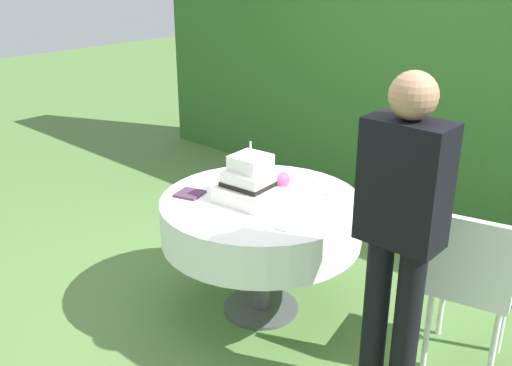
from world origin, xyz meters
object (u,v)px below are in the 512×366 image
object	(u,v)px
serving_plate_near	(288,226)
napkin_stack	(190,194)
standing_person	(400,226)
garden_chair	(471,277)
serving_plate_left	(335,193)
cake_table	(261,219)
serving_plate_right	(324,182)
wedding_cake	(252,183)
serving_plate_far	(330,203)

from	to	relation	value
serving_plate_near	napkin_stack	world-z (taller)	napkin_stack
standing_person	garden_chair	bearing A→B (deg)	69.58
serving_plate_near	serving_plate_left	xyz separation A→B (m)	(-0.07, 0.51, 0.00)
napkin_stack	standing_person	world-z (taller)	standing_person
cake_table	garden_chair	bearing A→B (deg)	15.30
serving_plate_left	serving_plate_right	size ratio (longest dim) A/B	0.85
wedding_cake	serving_plate_right	xyz separation A→B (m)	(0.15, 0.48, -0.10)
wedding_cake	serving_plate_near	xyz separation A→B (m)	(0.37, -0.13, -0.10)
napkin_stack	garden_chair	distance (m)	1.57
serving_plate_left	garden_chair	distance (m)	0.87
wedding_cake	serving_plate_near	distance (m)	0.41
wedding_cake	serving_plate_right	distance (m)	0.51
cake_table	wedding_cake	world-z (taller)	wedding_cake
serving_plate_near	garden_chair	bearing A→B (deg)	31.66
wedding_cake	serving_plate_far	bearing A→B (deg)	34.62
serving_plate_left	serving_plate_right	world-z (taller)	same
cake_table	napkin_stack	world-z (taller)	napkin_stack
serving_plate_right	standing_person	xyz separation A→B (m)	(0.83, -0.59, 0.19)
garden_chair	serving_plate_far	bearing A→B (deg)	-172.76
standing_person	napkin_stack	bearing A→B (deg)	-176.20
wedding_cake	serving_plate_left	bearing A→B (deg)	51.92
wedding_cake	serving_plate_near	world-z (taller)	wedding_cake
serving_plate_right	garden_chair	size ratio (longest dim) A/B	0.14
cake_table	serving_plate_left	world-z (taller)	serving_plate_left
cake_table	standing_person	distance (m)	1.01
serving_plate_left	serving_plate_near	bearing A→B (deg)	-81.73
serving_plate_right	serving_plate_far	bearing A→B (deg)	-47.77
serving_plate_near	standing_person	distance (m)	0.64
cake_table	serving_plate_right	bearing A→B (deg)	75.11
serving_plate_left	napkin_stack	xyz separation A→B (m)	(-0.61, -0.58, 0.00)
serving_plate_left	standing_person	distance (m)	0.86
wedding_cake	serving_plate_right	bearing A→B (deg)	72.77
serving_plate_far	napkin_stack	size ratio (longest dim) A/B	0.80
wedding_cake	napkin_stack	distance (m)	0.38
napkin_stack	garden_chair	world-z (taller)	garden_chair
wedding_cake	serving_plate_right	size ratio (longest dim) A/B	2.84
serving_plate_near	serving_plate_far	size ratio (longest dim) A/B	1.16
cake_table	serving_plate_left	bearing A→B (deg)	51.89
serving_plate_far	garden_chair	bearing A→B (deg)	7.24
garden_chair	standing_person	xyz separation A→B (m)	(-0.17, -0.46, 0.39)
napkin_stack	standing_person	distance (m)	1.31
serving_plate_left	serving_plate_right	bearing A→B (deg)	147.54
wedding_cake	serving_plate_far	distance (m)	0.45
serving_plate_far	serving_plate_right	distance (m)	0.31
serving_plate_near	standing_person	world-z (taller)	standing_person
cake_table	napkin_stack	size ratio (longest dim) A/B	8.02
wedding_cake	serving_plate_far	size ratio (longest dim) A/B	3.11
garden_chair	serving_plate_left	bearing A→B (deg)	177.71
serving_plate_far	standing_person	bearing A→B (deg)	-29.68
serving_plate_near	garden_chair	distance (m)	0.93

